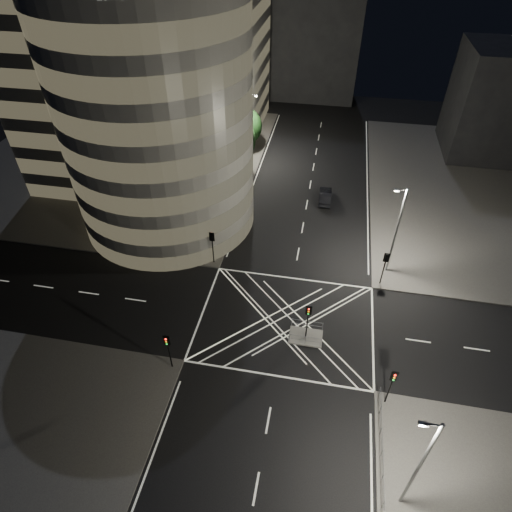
% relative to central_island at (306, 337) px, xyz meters
% --- Properties ---
extents(ground, '(120.00, 120.00, 0.00)m').
position_rel_central_island_xyz_m(ground, '(-2.00, 1.50, -0.07)').
color(ground, black).
rests_on(ground, ground).
extents(sidewalk_far_left, '(42.00, 42.00, 0.15)m').
position_rel_central_island_xyz_m(sidewalk_far_left, '(-31.00, 28.50, 0.00)').
color(sidewalk_far_left, '#4C4947').
rests_on(sidewalk_far_left, ground).
extents(central_island, '(3.00, 2.00, 0.15)m').
position_rel_central_island_xyz_m(central_island, '(0.00, 0.00, 0.00)').
color(central_island, slate).
rests_on(central_island, ground).
extents(office_tower_curved, '(30.00, 29.00, 27.20)m').
position_rel_central_island_xyz_m(office_tower_curved, '(-22.74, 20.24, 12.58)').
color(office_tower_curved, gray).
rests_on(office_tower_curved, sidewalk_far_left).
extents(office_block_rear, '(24.00, 16.00, 22.00)m').
position_rel_central_island_xyz_m(office_block_rear, '(-24.00, 43.50, 11.07)').
color(office_block_rear, gray).
rests_on(office_block_rear, sidewalk_far_left).
extents(building_right_far, '(14.00, 12.00, 15.00)m').
position_rel_central_island_xyz_m(building_right_far, '(24.00, 41.50, 7.58)').
color(building_right_far, black).
rests_on(building_right_far, sidewalk_far_right).
extents(building_far_end, '(18.00, 8.00, 18.00)m').
position_rel_central_island_xyz_m(building_far_end, '(-6.00, 59.50, 8.93)').
color(building_far_end, black).
rests_on(building_far_end, ground).
extents(tree_a, '(3.87, 3.87, 7.02)m').
position_rel_central_island_xyz_m(tree_a, '(-12.50, 10.50, 4.85)').
color(tree_a, black).
rests_on(tree_a, sidewalk_far_left).
extents(tree_b, '(4.53, 4.53, 7.58)m').
position_rel_central_island_xyz_m(tree_b, '(-12.50, 16.50, 5.04)').
color(tree_b, black).
rests_on(tree_b, sidewalk_far_left).
extents(tree_c, '(3.64, 3.64, 6.94)m').
position_rel_central_island_xyz_m(tree_c, '(-12.50, 22.50, 4.90)').
color(tree_c, black).
rests_on(tree_c, sidewalk_far_left).
extents(tree_d, '(4.87, 4.87, 7.34)m').
position_rel_central_island_xyz_m(tree_d, '(-12.50, 28.50, 4.60)').
color(tree_d, black).
rests_on(tree_d, sidewalk_far_left).
extents(tree_e, '(4.49, 4.49, 6.52)m').
position_rel_central_island_xyz_m(tree_e, '(-12.50, 34.50, 4.01)').
color(tree_e, black).
rests_on(tree_e, sidewalk_far_left).
extents(traffic_signal_fl, '(0.55, 0.22, 4.00)m').
position_rel_central_island_xyz_m(traffic_signal_fl, '(-10.80, 8.30, 2.84)').
color(traffic_signal_fl, black).
rests_on(traffic_signal_fl, sidewalk_far_left).
extents(traffic_signal_nl, '(0.55, 0.22, 4.00)m').
position_rel_central_island_xyz_m(traffic_signal_nl, '(-10.80, -5.30, 2.84)').
color(traffic_signal_nl, black).
rests_on(traffic_signal_nl, sidewalk_near_left).
extents(traffic_signal_fr, '(0.55, 0.22, 4.00)m').
position_rel_central_island_xyz_m(traffic_signal_fr, '(6.80, 8.30, 2.84)').
color(traffic_signal_fr, black).
rests_on(traffic_signal_fr, sidewalk_far_right).
extents(traffic_signal_nr, '(0.55, 0.22, 4.00)m').
position_rel_central_island_xyz_m(traffic_signal_nr, '(6.80, -5.30, 2.84)').
color(traffic_signal_nr, black).
rests_on(traffic_signal_nr, sidewalk_near_right).
extents(traffic_signal_island, '(0.55, 0.22, 4.00)m').
position_rel_central_island_xyz_m(traffic_signal_island, '(0.00, 0.00, 2.84)').
color(traffic_signal_island, black).
rests_on(traffic_signal_island, central_island).
extents(street_lamp_left_near, '(1.25, 0.25, 10.00)m').
position_rel_central_island_xyz_m(street_lamp_left_near, '(-11.44, 13.50, 5.47)').
color(street_lamp_left_near, slate).
rests_on(street_lamp_left_near, sidewalk_far_left).
extents(street_lamp_left_far, '(1.25, 0.25, 10.00)m').
position_rel_central_island_xyz_m(street_lamp_left_far, '(-11.44, 31.50, 5.47)').
color(street_lamp_left_far, slate).
rests_on(street_lamp_left_far, sidewalk_far_left).
extents(street_lamp_right_far, '(1.25, 0.25, 10.00)m').
position_rel_central_island_xyz_m(street_lamp_right_far, '(7.44, 10.50, 5.47)').
color(street_lamp_right_far, slate).
rests_on(street_lamp_right_far, sidewalk_far_right).
extents(street_lamp_right_near, '(1.25, 0.25, 10.00)m').
position_rel_central_island_xyz_m(street_lamp_right_near, '(7.44, -12.50, 5.47)').
color(street_lamp_right_near, slate).
rests_on(street_lamp_right_near, sidewalk_near_right).
extents(railing_near_right, '(0.06, 11.70, 1.10)m').
position_rel_central_island_xyz_m(railing_near_right, '(6.30, -10.65, 0.62)').
color(railing_near_right, slate).
rests_on(railing_near_right, sidewalk_near_right).
extents(railing_island_south, '(2.80, 0.06, 1.10)m').
position_rel_central_island_xyz_m(railing_island_south, '(0.00, -0.90, 0.62)').
color(railing_island_south, slate).
rests_on(railing_island_south, central_island).
extents(railing_island_north, '(2.80, 0.06, 1.10)m').
position_rel_central_island_xyz_m(railing_island_north, '(0.00, 0.90, 0.62)').
color(railing_island_north, slate).
rests_on(railing_island_north, central_island).
extents(sedan, '(1.65, 4.44, 1.45)m').
position_rel_central_island_xyz_m(sedan, '(0.20, 22.82, 0.65)').
color(sedan, black).
rests_on(sedan, ground).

